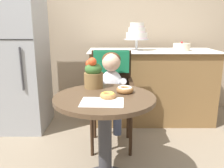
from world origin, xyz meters
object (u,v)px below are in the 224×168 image
(flower_vase, at_px, (94,74))
(cafe_table, at_px, (105,124))
(round_layer_cake, at_px, (182,47))
(donut_mid, at_px, (125,89))
(seated_child, at_px, (112,83))
(tiered_cake_stand, at_px, (137,34))
(wicker_chair, at_px, (112,83))
(refrigerator, at_px, (16,57))
(donut_front, at_px, (108,95))

(flower_vase, bearing_deg, cafe_table, -68.11)
(cafe_table, distance_m, round_layer_cake, 1.61)
(flower_vase, bearing_deg, round_layer_cake, 46.56)
(donut_mid, bearing_deg, seated_child, 102.59)
(cafe_table, relative_size, seated_child, 0.99)
(tiered_cake_stand, bearing_deg, flower_vase, -112.60)
(wicker_chair, bearing_deg, refrigerator, 159.00)
(cafe_table, height_order, seated_child, seated_child)
(flower_vase, relative_size, round_layer_cake, 1.21)
(donut_front, relative_size, refrigerator, 0.07)
(cafe_table, relative_size, donut_mid, 5.66)
(cafe_table, xyz_separation_m, tiered_cake_stand, (0.35, 1.30, 0.59))
(cafe_table, height_order, refrigerator, refrigerator)
(cafe_table, xyz_separation_m, flower_vase, (-0.09, 0.23, 0.32))
(donut_front, distance_m, round_layer_cake, 1.59)
(donut_mid, distance_m, flower_vase, 0.29)
(round_layer_cake, height_order, refrigerator, refrigerator)
(flower_vase, xyz_separation_m, refrigerator, (-0.96, 0.87, 0.02))
(flower_vase, height_order, round_layer_cake, round_layer_cake)
(donut_mid, xyz_separation_m, round_layer_cake, (0.74, 1.18, 0.20))
(wicker_chair, bearing_deg, donut_mid, -81.53)
(wicker_chair, bearing_deg, round_layer_cake, 33.16)
(cafe_table, distance_m, donut_mid, 0.29)
(donut_front, bearing_deg, donut_mid, 48.27)
(flower_vase, bearing_deg, donut_mid, -30.98)
(donut_front, bearing_deg, cafe_table, 116.69)
(donut_front, distance_m, tiered_cake_stand, 1.43)
(wicker_chair, height_order, donut_mid, wicker_chair)
(flower_vase, xyz_separation_m, tiered_cake_stand, (0.44, 1.07, 0.27))
(seated_child, bearing_deg, tiered_cake_stand, 68.05)
(cafe_table, height_order, flower_vase, flower_vase)
(seated_child, distance_m, donut_mid, 0.47)
(refrigerator, bearing_deg, donut_mid, -40.17)
(donut_mid, bearing_deg, wicker_chair, 99.45)
(flower_vase, distance_m, round_layer_cake, 1.44)
(wicker_chair, bearing_deg, donut_front, -92.59)
(wicker_chair, distance_m, flower_vase, 0.52)
(donut_mid, bearing_deg, cafe_table, -148.85)
(seated_child, height_order, flower_vase, flower_vase)
(flower_vase, distance_m, tiered_cake_stand, 1.19)
(refrigerator, bearing_deg, cafe_table, -46.33)
(cafe_table, xyz_separation_m, seated_child, (0.05, 0.55, 0.17))
(cafe_table, distance_m, flower_vase, 0.41)
(wicker_chair, height_order, flower_vase, flower_vase)
(wicker_chair, xyz_separation_m, flower_vase, (-0.14, -0.47, 0.19))
(tiered_cake_stand, xyz_separation_m, refrigerator, (-1.40, -0.20, -0.25))
(tiered_cake_stand, height_order, round_layer_cake, tiered_cake_stand)
(donut_mid, bearing_deg, donut_front, -131.73)
(cafe_table, bearing_deg, donut_mid, 31.15)
(wicker_chair, xyz_separation_m, seated_child, (0.00, -0.16, 0.04))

